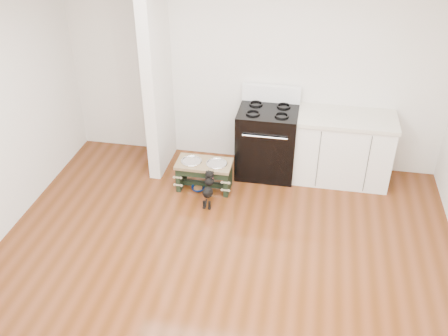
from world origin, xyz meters
TOP-DOWN VIEW (x-y plane):
  - ground at (0.00, 0.00)m, footprint 5.00×5.00m
  - room_shell at (0.00, 0.00)m, footprint 5.00×5.00m
  - partition_wall at (-1.18, 2.10)m, footprint 0.15×0.80m
  - oven_range at (0.25, 2.16)m, footprint 0.76×0.69m
  - cabinet_run at (1.23, 2.18)m, footprint 1.24×0.64m
  - dog_feeder at (-0.48, 1.61)m, footprint 0.70×0.37m
  - puppy at (-0.36, 1.29)m, footprint 0.12×0.36m
  - floor_bowl at (-0.55, 1.54)m, footprint 0.23×0.23m

SIDE VIEW (x-z plane):
  - ground at x=0.00m, z-range 0.00..0.00m
  - floor_bowl at x=-0.55m, z-range 0.00..0.05m
  - puppy at x=-0.36m, z-range 0.02..0.45m
  - dog_feeder at x=-0.48m, z-range 0.07..0.47m
  - cabinet_run at x=1.23m, z-range 0.00..0.91m
  - oven_range at x=0.25m, z-range -0.09..1.05m
  - partition_wall at x=-1.18m, z-range 0.00..2.70m
  - room_shell at x=0.00m, z-range -0.88..4.12m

